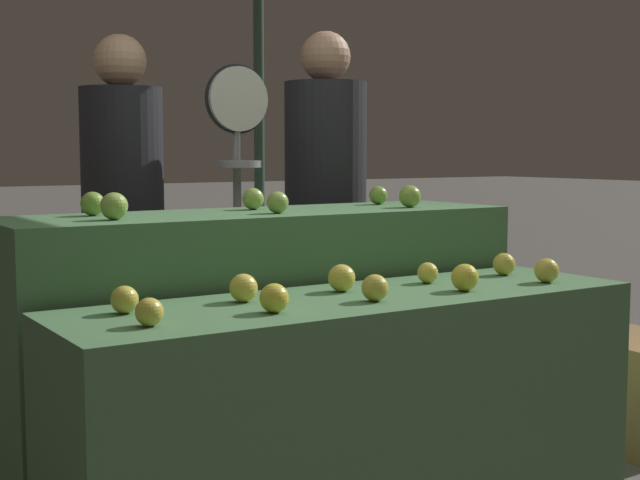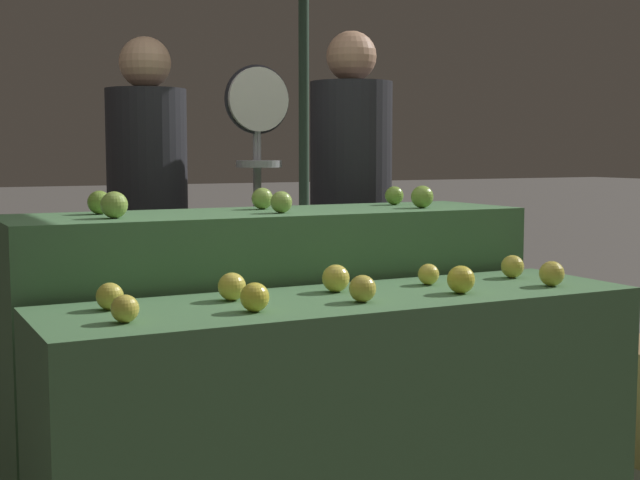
% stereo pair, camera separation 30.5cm
% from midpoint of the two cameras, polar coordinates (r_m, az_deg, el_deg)
% --- Properties ---
extents(display_counter_front, '(1.93, 0.55, 0.79)m').
position_cam_midpoint_polar(display_counter_front, '(2.88, -0.70, -11.41)').
color(display_counter_front, '#4C7A4C').
rests_on(display_counter_front, ground_plane).
extents(display_counter_back, '(1.93, 0.55, 1.02)m').
position_cam_midpoint_polar(display_counter_back, '(3.36, -6.17, -6.90)').
color(display_counter_back, '#4C7A4C').
rests_on(display_counter_back, ground_plane).
extents(apple_front_0, '(0.08, 0.08, 0.08)m').
position_cam_midpoint_polar(apple_front_0, '(2.39, -14.51, -4.51)').
color(apple_front_0, gold).
rests_on(apple_front_0, display_counter_front).
extents(apple_front_1, '(0.08, 0.08, 0.08)m').
position_cam_midpoint_polar(apple_front_1, '(2.52, -6.43, -3.74)').
color(apple_front_1, gold).
rests_on(apple_front_1, display_counter_front).
extents(apple_front_2, '(0.08, 0.08, 0.08)m').
position_cam_midpoint_polar(apple_front_2, '(2.69, 0.30, -3.10)').
color(apple_front_2, gold).
rests_on(apple_front_2, display_counter_front).
extents(apple_front_3, '(0.09, 0.09, 0.09)m').
position_cam_midpoint_polar(apple_front_3, '(2.91, 6.30, -2.42)').
color(apple_front_3, gold).
rests_on(apple_front_3, display_counter_front).
extents(apple_front_4, '(0.08, 0.08, 0.08)m').
position_cam_midpoint_polar(apple_front_4, '(3.14, 11.64, -1.94)').
color(apple_front_4, gold).
rests_on(apple_front_4, display_counter_front).
extents(apple_front_5, '(0.08, 0.08, 0.08)m').
position_cam_midpoint_polar(apple_front_5, '(2.59, -15.74, -3.72)').
color(apple_front_5, gold).
rests_on(apple_front_5, display_counter_front).
extents(apple_front_6, '(0.09, 0.09, 0.09)m').
position_cam_midpoint_polar(apple_front_6, '(2.71, -8.15, -3.08)').
color(apple_front_6, yellow).
rests_on(apple_front_6, display_counter_front).
extents(apple_front_7, '(0.09, 0.09, 0.09)m').
position_cam_midpoint_polar(apple_front_7, '(2.88, -1.64, -2.47)').
color(apple_front_7, yellow).
rests_on(apple_front_7, display_counter_front).
extents(apple_front_8, '(0.07, 0.07, 0.07)m').
position_cam_midpoint_polar(apple_front_8, '(3.07, 4.10, -2.13)').
color(apple_front_8, yellow).
rests_on(apple_front_8, display_counter_front).
extents(apple_front_9, '(0.08, 0.08, 0.08)m').
position_cam_midpoint_polar(apple_front_9, '(3.30, 9.12, -1.55)').
color(apple_front_9, gold).
rests_on(apple_front_9, display_counter_front).
extents(apple_back_0, '(0.09, 0.09, 0.09)m').
position_cam_midpoint_polar(apple_back_0, '(2.97, -15.94, 2.09)').
color(apple_back_0, '#8EB247').
rests_on(apple_back_0, display_counter_back).
extents(apple_back_1, '(0.08, 0.08, 0.08)m').
position_cam_midpoint_polar(apple_back_1, '(3.18, -5.49, 2.41)').
color(apple_back_1, '#8EB247').
rests_on(apple_back_1, display_counter_back).
extents(apple_back_2, '(0.09, 0.09, 0.09)m').
position_cam_midpoint_polar(apple_back_2, '(3.50, 3.30, 2.80)').
color(apple_back_2, '#84AD3D').
rests_on(apple_back_2, display_counter_back).
extents(apple_back_3, '(0.08, 0.08, 0.08)m').
position_cam_midpoint_polar(apple_back_3, '(3.18, -17.05, 2.22)').
color(apple_back_3, '#7AA338').
rests_on(apple_back_3, display_counter_back).
extents(apple_back_4, '(0.08, 0.08, 0.08)m').
position_cam_midpoint_polar(apple_back_4, '(3.39, -6.89, 2.62)').
color(apple_back_4, '#8EB247').
rests_on(apple_back_4, display_counter_back).
extents(apple_back_5, '(0.08, 0.08, 0.08)m').
position_cam_midpoint_polar(apple_back_5, '(3.69, 1.39, 2.87)').
color(apple_back_5, '#7AA338').
rests_on(apple_back_5, display_counter_back).
extents(produce_scale, '(0.30, 0.20, 1.61)m').
position_cam_midpoint_polar(produce_scale, '(3.89, -7.52, 4.80)').
color(produce_scale, '#99999E').
rests_on(produce_scale, ground_plane).
extents(person_vendor_at_scale, '(0.45, 0.45, 1.75)m').
position_cam_midpoint_polar(person_vendor_at_scale, '(4.05, -14.62, 2.28)').
color(person_vendor_at_scale, '#2D2D38').
rests_on(person_vendor_at_scale, ground_plane).
extents(person_customer_left, '(0.49, 0.49, 1.80)m').
position_cam_midpoint_polar(person_customer_left, '(4.26, -1.70, 2.98)').
color(person_customer_left, '#2D2D38').
rests_on(person_customer_left, ground_plane).
extents(wooden_crate_side, '(0.46, 0.46, 0.46)m').
position_cam_midpoint_polar(wooden_crate_side, '(4.01, 17.68, -9.23)').
color(wooden_crate_side, '#9E7547').
rests_on(wooden_crate_side, ground_plane).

